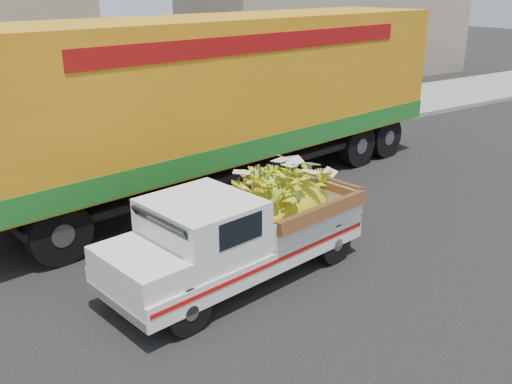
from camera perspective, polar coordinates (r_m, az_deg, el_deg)
ground at (r=10.07m, az=2.86°, el=-6.09°), size 100.00×100.00×0.00m
curb at (r=14.85m, az=-11.10°, el=2.67°), size 60.00×0.25×0.15m
sidewalk at (r=16.73m, az=-14.03°, el=4.41°), size 60.00×4.00×0.14m
building_right at (r=29.50m, az=7.31°, el=17.25°), size 14.00×6.00×6.00m
pickup_truck at (r=9.09m, az=-0.32°, el=-3.41°), size 4.53×2.23×1.52m
semi_trailer at (r=12.69m, az=-2.92°, el=9.58°), size 12.06×4.21×3.80m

